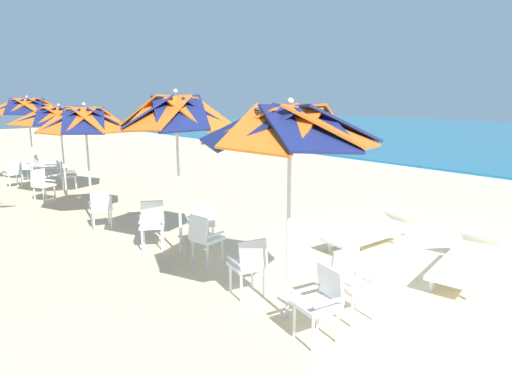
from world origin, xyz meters
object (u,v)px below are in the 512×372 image
at_px(beach_umbrella_2, 85,121).
at_px(plastic_chair_1, 249,263).
at_px(beach_umbrella_1, 176,115).
at_px(plastic_chair_5, 204,236).
at_px(plastic_chair_0, 351,279).
at_px(plastic_chair_6, 101,206).
at_px(plastic_chair_9, 56,165).
at_px(plastic_chair_7, 66,174).
at_px(sun_lounger_1, 371,231).
at_px(plastic_chair_11, 31,166).
at_px(sun_lounger_0, 466,260).
at_px(beach_umbrella_0, 290,128).
at_px(plastic_chair_2, 321,299).
at_px(plastic_chair_3, 202,222).
at_px(plastic_chair_10, 13,172).
at_px(plastic_chair_4, 152,221).
at_px(beach_umbrella_4, 28,107).
at_px(plastic_chair_8, 42,183).
at_px(beach_umbrella_3, 60,116).

bearing_deg(beach_umbrella_2, plastic_chair_1, 3.47).
distance_m(beach_umbrella_1, plastic_chair_5, 2.09).
height_order(plastic_chair_0, plastic_chair_6, same).
bearing_deg(beach_umbrella_2, plastic_chair_9, 171.06).
xyz_separation_m(plastic_chair_7, sun_lounger_1, (8.92, 2.79, -0.22)).
relative_size(plastic_chair_1, plastic_chair_11, 1.00).
xyz_separation_m(plastic_chair_6, sun_lounger_0, (6.21, 3.38, -0.22)).
height_order(plastic_chair_5, plastic_chair_7, same).
bearing_deg(beach_umbrella_0, plastic_chair_0, 52.99).
distance_m(beach_umbrella_1, sun_lounger_0, 5.21).
height_order(plastic_chair_0, plastic_chair_1, same).
bearing_deg(sun_lounger_1, plastic_chair_2, -64.59).
bearing_deg(plastic_chair_3, plastic_chair_2, -11.23).
bearing_deg(beach_umbrella_2, sun_lounger_1, 34.32).
distance_m(plastic_chair_3, plastic_chair_9, 8.91).
bearing_deg(plastic_chair_5, beach_umbrella_1, -171.99).
bearing_deg(plastic_chair_0, plastic_chair_10, -173.07).
xyz_separation_m(beach_umbrella_1, plastic_chair_4, (-0.75, -0.16, -1.99)).
bearing_deg(sun_lounger_0, beach_umbrella_4, -166.01).
bearing_deg(sun_lounger_0, plastic_chair_7, -165.94).
relative_size(plastic_chair_8, plastic_chair_9, 1.00).
bearing_deg(plastic_chair_6, plastic_chair_7, 171.38).
relative_size(plastic_chair_0, sun_lounger_0, 0.39).
bearing_deg(plastic_chair_4, plastic_chair_6, -170.41).
bearing_deg(plastic_chair_2, sun_lounger_1, 115.41).
xyz_separation_m(plastic_chair_0, plastic_chair_1, (-1.26, -0.64, 0.00)).
bearing_deg(beach_umbrella_1, plastic_chair_5, 8.01).
height_order(beach_umbrella_0, plastic_chair_5, beach_umbrella_0).
distance_m(plastic_chair_0, plastic_chair_7, 10.33).
distance_m(beach_umbrella_1, plastic_chair_3, 2.06).
distance_m(plastic_chair_0, sun_lounger_1, 2.86).
xyz_separation_m(beach_umbrella_1, beach_umbrella_3, (-6.15, -0.07, -0.22)).
bearing_deg(beach_umbrella_0, beach_umbrella_1, 177.75).
relative_size(plastic_chair_1, plastic_chair_9, 1.00).
bearing_deg(plastic_chair_8, plastic_chair_3, 11.97).
bearing_deg(plastic_chair_3, plastic_chair_8, -168.03).
distance_m(plastic_chair_3, sun_lounger_1, 3.21).
height_order(plastic_chair_5, beach_umbrella_4, beach_umbrella_4).
bearing_deg(plastic_chair_6, plastic_chair_3, 22.62).
xyz_separation_m(plastic_chair_2, sun_lounger_1, (-1.52, 3.19, -0.22)).
bearing_deg(beach_umbrella_4, plastic_chair_1, 0.57).
relative_size(plastic_chair_6, beach_umbrella_3, 0.33).
distance_m(plastic_chair_8, plastic_chair_9, 3.26).
distance_m(plastic_chair_10, plastic_chair_11, 1.11).
bearing_deg(sun_lounger_1, beach_umbrella_2, -145.68).
bearing_deg(plastic_chair_2, plastic_chair_0, 99.24).
distance_m(plastic_chair_5, beach_umbrella_2, 4.20).
bearing_deg(plastic_chair_1, plastic_chair_9, 176.85).
xyz_separation_m(beach_umbrella_0, plastic_chair_9, (-11.83, 0.62, -1.92)).
xyz_separation_m(plastic_chair_0, plastic_chair_11, (-12.64, -0.71, 0.00)).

